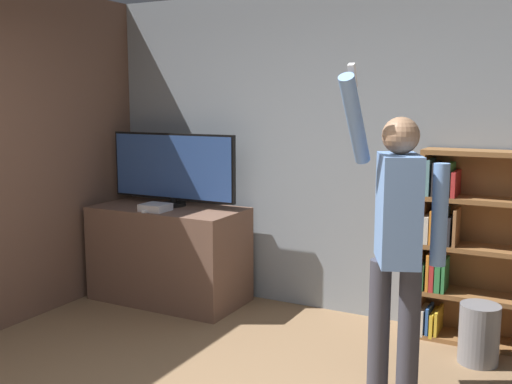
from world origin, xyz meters
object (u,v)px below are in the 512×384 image
(game_console, at_px, (155,207))
(television, at_px, (173,168))
(person, at_px, (397,232))
(waste_bin, at_px, (479,334))
(bookshelf, at_px, (467,246))

(game_console, bearing_deg, television, 91.33)
(person, height_order, waste_bin, person)
(game_console, bearing_deg, waste_bin, 2.07)
(television, xyz_separation_m, person, (2.26, -0.93, -0.16))
(television, xyz_separation_m, bookshelf, (2.50, 0.19, -0.46))
(game_console, distance_m, person, 2.35)
(game_console, bearing_deg, bookshelf, 10.51)
(person, xyz_separation_m, waste_bin, (0.40, 0.75, -0.82))
(game_console, xyz_separation_m, bookshelf, (2.49, 0.46, -0.15))
(game_console, distance_m, waste_bin, 2.74)
(television, height_order, game_console, television)
(bookshelf, xyz_separation_m, waste_bin, (0.16, -0.37, -0.52))
(bookshelf, height_order, person, person)
(waste_bin, bearing_deg, television, 176.14)
(game_console, distance_m, bookshelf, 2.54)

